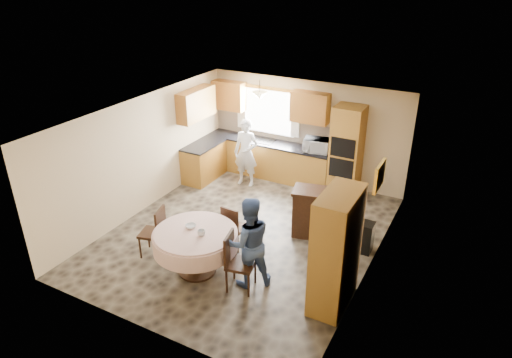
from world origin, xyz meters
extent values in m
cube|color=#695D49|center=(0.00, 0.00, 0.00)|extent=(5.00, 6.00, 0.01)
cube|color=white|center=(0.00, 0.00, 2.50)|extent=(5.00, 6.00, 0.01)
cube|color=tan|center=(0.00, 3.00, 1.25)|extent=(5.00, 0.02, 2.50)
cube|color=tan|center=(0.00, -3.00, 1.25)|extent=(5.00, 0.02, 2.50)
cube|color=tan|center=(-2.50, 0.00, 1.25)|extent=(0.02, 6.00, 2.50)
cube|color=tan|center=(2.50, 0.00, 1.25)|extent=(0.02, 6.00, 2.50)
cube|color=white|center=(-1.00, 2.98, 1.60)|extent=(1.40, 0.03, 1.10)
cube|color=white|center=(-1.75, 2.93, 1.65)|extent=(0.22, 0.02, 1.15)
cube|color=white|center=(-0.25, 2.93, 1.65)|extent=(0.22, 0.02, 1.15)
cube|color=gold|center=(-0.85, 2.70, 0.44)|extent=(3.30, 0.60, 0.88)
cube|color=black|center=(-0.85, 2.70, 0.90)|extent=(3.30, 0.64, 0.04)
cube|color=gold|center=(-2.20, 1.80, 0.44)|extent=(0.60, 1.20, 0.88)
cube|color=black|center=(-2.20, 1.80, 0.90)|extent=(0.64, 1.20, 0.04)
cube|color=#D0B393|center=(-0.85, 2.99, 1.18)|extent=(3.30, 0.02, 0.55)
cube|color=#B57E2D|center=(-2.05, 2.83, 1.91)|extent=(0.85, 0.33, 0.72)
cube|color=#B57E2D|center=(0.15, 2.83, 1.91)|extent=(0.90, 0.33, 0.72)
cube|color=#B57E2D|center=(-2.33, 1.80, 1.91)|extent=(0.33, 1.20, 0.72)
cube|color=gold|center=(1.15, 2.69, 1.06)|extent=(0.66, 0.62, 2.12)
cube|color=black|center=(1.15, 2.38, 1.25)|extent=(0.56, 0.01, 0.45)
cube|color=black|center=(1.15, 2.38, 0.75)|extent=(0.56, 0.01, 0.45)
cone|color=beige|center=(-1.00, 2.50, 2.12)|extent=(0.36, 0.36, 0.18)
cube|color=#371C0F|center=(1.42, 0.68, 0.47)|extent=(1.39, 0.82, 0.93)
cube|color=black|center=(2.20, 0.54, 0.30)|extent=(0.44, 0.31, 0.61)
cube|color=gold|center=(2.22, -1.11, 0.99)|extent=(0.52, 1.04, 1.98)
cylinder|color=#371C0F|center=(-0.15, -1.48, 0.38)|extent=(0.22, 0.22, 0.77)
cylinder|color=#371C0F|center=(-0.15, -1.48, 0.02)|extent=(0.65, 0.65, 0.04)
cylinder|color=beige|center=(-0.15, -1.48, 0.81)|extent=(1.40, 1.40, 0.05)
cylinder|color=beige|center=(-0.15, -1.48, 0.66)|extent=(1.46, 1.46, 0.30)
cube|color=#371C0F|center=(-1.18, -1.41, 0.45)|extent=(0.52, 0.52, 0.05)
cube|color=#371C0F|center=(-1.00, -1.36, 0.73)|extent=(0.15, 0.40, 0.50)
cylinder|color=#371C0F|center=(-1.36, -1.59, 0.22)|extent=(0.04, 0.04, 0.43)
cylinder|color=#371C0F|center=(-1.00, -1.59, 0.22)|extent=(0.04, 0.04, 0.43)
cylinder|color=#371C0F|center=(-1.36, -1.23, 0.22)|extent=(0.04, 0.04, 0.43)
cylinder|color=#371C0F|center=(-1.00, -1.23, 0.22)|extent=(0.04, 0.04, 0.43)
cube|color=#371C0F|center=(0.04, -0.48, 0.42)|extent=(0.42, 0.42, 0.05)
cube|color=#371C0F|center=(0.03, -0.65, 0.68)|extent=(0.38, 0.06, 0.47)
cylinder|color=#371C0F|center=(-0.13, -0.65, 0.20)|extent=(0.03, 0.03, 0.41)
cylinder|color=#371C0F|center=(0.21, -0.65, 0.20)|extent=(0.03, 0.03, 0.41)
cylinder|color=#371C0F|center=(-0.13, -0.31, 0.20)|extent=(0.03, 0.03, 0.41)
cylinder|color=#371C0F|center=(0.21, -0.31, 0.20)|extent=(0.03, 0.03, 0.41)
cube|color=#371C0F|center=(0.75, -1.49, 0.47)|extent=(0.52, 0.52, 0.05)
cube|color=#371C0F|center=(0.56, -1.53, 0.76)|extent=(0.13, 0.42, 0.53)
cylinder|color=#371C0F|center=(0.56, -1.68, 0.23)|extent=(0.04, 0.04, 0.45)
cylinder|color=#371C0F|center=(0.94, -1.68, 0.23)|extent=(0.04, 0.04, 0.45)
cylinder|color=#371C0F|center=(0.56, -1.30, 0.23)|extent=(0.04, 0.04, 0.45)
cylinder|color=#371C0F|center=(0.94, -1.30, 0.23)|extent=(0.04, 0.04, 0.45)
cube|color=gold|center=(2.47, 0.18, 1.78)|extent=(0.05, 0.56, 0.46)
cube|color=#A6BCC2|center=(2.44, 0.18, 1.78)|extent=(0.01, 0.46, 0.36)
imported|color=silver|center=(0.43, 2.65, 1.08)|extent=(0.65, 0.50, 0.33)
imported|color=silver|center=(-1.11, 2.01, 0.83)|extent=(0.64, 0.45, 1.66)
imported|color=#374C79|center=(0.80, -1.31, 0.81)|extent=(1.00, 0.98, 1.62)
imported|color=#B2B2B2|center=(1.16, 0.68, 0.96)|extent=(0.26, 0.26, 0.05)
imported|color=silver|center=(1.81, 0.68, 1.10)|extent=(0.15, 0.15, 0.32)
imported|color=#B2B2B2|center=(0.02, -1.53, 0.89)|extent=(0.17, 0.17, 0.11)
imported|color=#B2B2B2|center=(-0.28, -1.41, 0.86)|extent=(0.19, 0.19, 0.06)
camera|label=1|loc=(3.88, -6.81, 5.02)|focal=32.00mm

